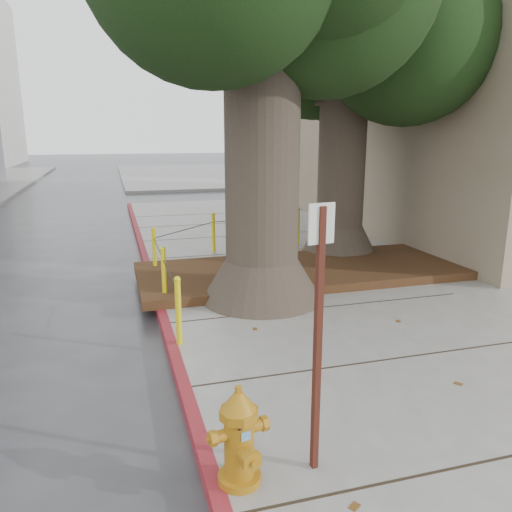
{
  "coord_description": "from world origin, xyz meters",
  "views": [
    {
      "loc": [
        -2.64,
        -5.04,
        2.89
      ],
      "look_at": [
        -0.62,
        1.94,
        1.1
      ],
      "focal_mm": 35.0,
      "sensor_mm": 36.0,
      "label": 1
    }
  ],
  "objects_px": {
    "car_silver": "(286,180)",
    "car_red": "(367,177)",
    "signpost": "(318,326)",
    "fire_hydrant": "(239,437)"
  },
  "relations": [
    {
      "from": "car_silver",
      "to": "car_red",
      "type": "xyz_separation_m",
      "value": [
        4.35,
        -0.5,
        0.08
      ]
    },
    {
      "from": "signpost",
      "to": "car_silver",
      "type": "distance_m",
      "value": 21.93
    },
    {
      "from": "fire_hydrant",
      "to": "car_red",
      "type": "relative_size",
      "value": 0.22
    },
    {
      "from": "fire_hydrant",
      "to": "car_red",
      "type": "height_order",
      "value": "car_red"
    },
    {
      "from": "fire_hydrant",
      "to": "signpost",
      "type": "relative_size",
      "value": 0.38
    },
    {
      "from": "car_silver",
      "to": "fire_hydrant",
      "type": "bearing_deg",
      "value": 159.69
    },
    {
      "from": "signpost",
      "to": "car_red",
      "type": "xyz_separation_m",
      "value": [
        11.43,
        20.25,
        -0.77
      ]
    },
    {
      "from": "fire_hydrant",
      "to": "car_silver",
      "type": "bearing_deg",
      "value": 58.21
    },
    {
      "from": "fire_hydrant",
      "to": "signpost",
      "type": "height_order",
      "value": "signpost"
    },
    {
      "from": "fire_hydrant",
      "to": "car_red",
      "type": "bearing_deg",
      "value": 47.83
    }
  ]
}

